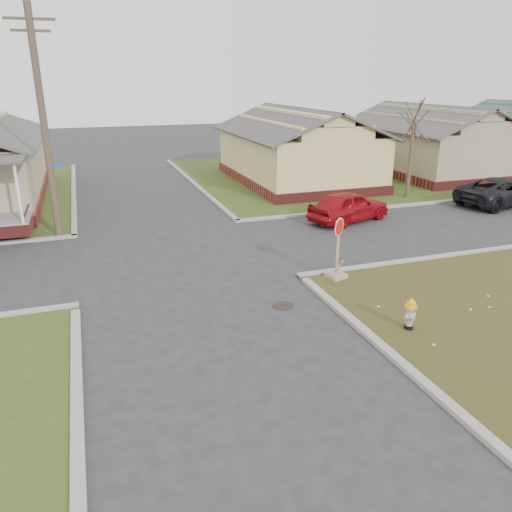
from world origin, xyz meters
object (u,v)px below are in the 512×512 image
object	(u,v)px
fire_hydrant	(410,312)
red_sedan	(349,206)
stop_sign	(337,265)
dark_pickup	(502,191)
utility_pole	(44,124)

from	to	relation	value
fire_hydrant	red_sedan	size ratio (longest dim) A/B	0.21
stop_sign	red_sedan	world-z (taller)	stop_sign
fire_hydrant	stop_sign	xyz separation A→B (m)	(-0.13, 3.85, -0.02)
red_sedan	dark_pickup	world-z (taller)	dark_pickup
utility_pole	stop_sign	bearing A→B (deg)	-42.20
utility_pole	stop_sign	xyz separation A→B (m)	(8.86, -8.04, -4.16)
utility_pole	fire_hydrant	bearing A→B (deg)	-52.88
utility_pole	dark_pickup	bearing A→B (deg)	-4.33
red_sedan	dark_pickup	distance (m)	9.14
utility_pole	dark_pickup	xyz separation A→B (m)	(21.92, -1.66, -3.94)
stop_sign	utility_pole	bearing A→B (deg)	124.91
utility_pole	dark_pickup	size ratio (longest dim) A/B	1.74
utility_pole	dark_pickup	world-z (taller)	utility_pole
red_sedan	dark_pickup	bearing A→B (deg)	-106.77
red_sedan	stop_sign	bearing A→B (deg)	130.18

